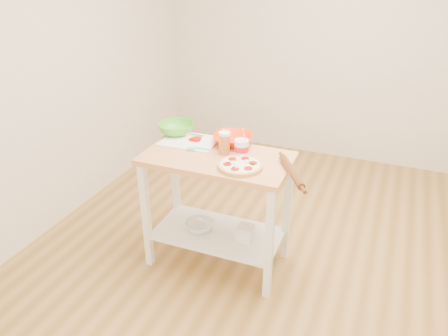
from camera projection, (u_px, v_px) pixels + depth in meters
room_shell at (291, 100)px, 2.69m from camera, size 4.04×4.54×2.74m
prep_island at (217, 189)px, 3.14m from camera, size 1.03×0.57×0.90m
pizza at (240, 165)px, 2.85m from camera, size 0.30×0.30×0.05m
cutting_board at (190, 141)px, 3.24m from camera, size 0.41×0.32×0.04m
spatula at (197, 149)px, 3.09m from camera, size 0.15×0.06×0.01m
knife at (182, 133)px, 3.34m from camera, size 0.27×0.05×0.01m
orange_bowl at (233, 139)px, 3.19m from camera, size 0.34×0.34×0.07m
green_bowl at (176, 129)px, 3.36m from camera, size 0.30×0.30×0.09m
beer_pint at (224, 143)px, 3.02m from camera, size 0.08×0.08×0.16m
yogurt_tub at (241, 148)px, 2.99m from camera, size 0.10×0.10×0.21m
rolling_pin at (292, 172)px, 2.75m from camera, size 0.25×0.38×0.05m
shelf_glass_bowl at (199, 226)px, 3.32m from camera, size 0.25×0.25×0.07m
shelf_bin at (245, 233)px, 3.20m from camera, size 0.11×0.11×0.11m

